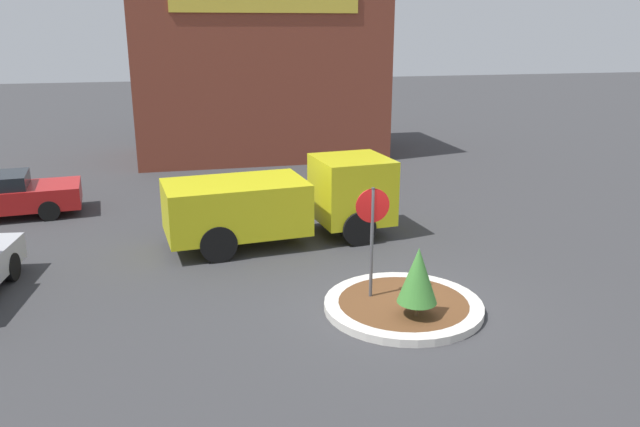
# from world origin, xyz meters

# --- Properties ---
(ground_plane) EXTENTS (120.00, 120.00, 0.00)m
(ground_plane) POSITION_xyz_m (0.00, 0.00, 0.00)
(ground_plane) COLOR #38383A
(traffic_island) EXTENTS (3.30, 3.30, 0.17)m
(traffic_island) POSITION_xyz_m (0.00, 0.00, 0.08)
(traffic_island) COLOR beige
(traffic_island) RESTS_ON ground_plane
(stop_sign) EXTENTS (0.71, 0.07, 2.54)m
(stop_sign) POSITION_xyz_m (-0.57, 0.45, 1.76)
(stop_sign) COLOR #4C4C51
(stop_sign) RESTS_ON ground_plane
(island_shrub) EXTENTS (0.79, 0.79, 1.42)m
(island_shrub) POSITION_xyz_m (0.02, -0.66, 1.03)
(island_shrub) COLOR brown
(island_shrub) RESTS_ON traffic_island
(utility_truck) EXTENTS (6.27, 2.71, 2.19)m
(utility_truck) POSITION_xyz_m (-1.64, 4.84, 1.15)
(utility_truck) COLOR gold
(utility_truck) RESTS_ON ground_plane
(storefront_building) EXTENTS (10.68, 6.07, 7.43)m
(storefront_building) POSITION_xyz_m (-0.56, 17.35, 3.72)
(storefront_building) COLOR brown
(storefront_building) RESTS_ON ground_plane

